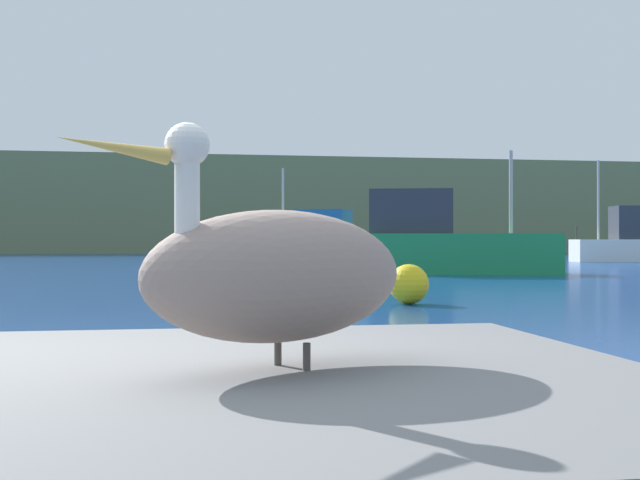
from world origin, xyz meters
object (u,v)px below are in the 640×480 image
object	(u,v)px
pelican	(278,273)
fishing_boat_green	(435,245)
mooring_buoy	(409,284)
fishing_boat_white	(633,244)
fishing_boat_yellow	(327,244)

from	to	relation	value
pelican	fishing_boat_green	world-z (taller)	fishing_boat_green
mooring_buoy	fishing_boat_green	bearing A→B (deg)	70.50
pelican	fishing_boat_white	bearing A→B (deg)	-153.68
pelican	fishing_boat_green	distance (m)	23.74
pelican	mooring_buoy	distance (m)	10.63
pelican	mooring_buoy	bearing A→B (deg)	-139.75
fishing_boat_yellow	fishing_boat_green	bearing A→B (deg)	121.89
pelican	fishing_boat_white	xyz separation A→B (m)	(22.97, 36.06, 0.02)
mooring_buoy	pelican	bearing A→B (deg)	-108.56
pelican	fishing_boat_green	xyz separation A→B (m)	(7.76, 22.44, 0.03)
fishing_boat_white	fishing_boat_yellow	world-z (taller)	fishing_boat_white
pelican	fishing_boat_yellow	bearing A→B (deg)	-131.48
mooring_buoy	fishing_boat_white	bearing A→B (deg)	53.01
fishing_boat_yellow	mooring_buoy	xyz separation A→B (m)	(-3.23, -26.33, -0.61)
pelican	fishing_boat_yellow	world-z (taller)	fishing_boat_yellow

